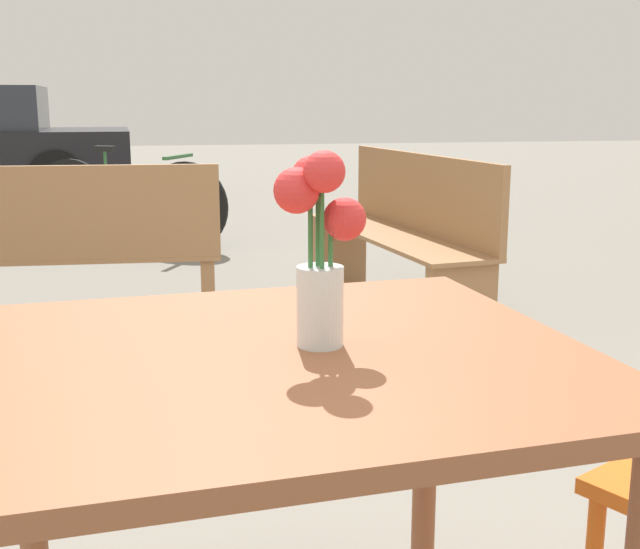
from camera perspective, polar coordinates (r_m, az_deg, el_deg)
table_front at (r=1.22m, az=-2.91°, el=-10.37°), size 0.96×0.87×0.75m
flower_vase at (r=1.17m, az=-0.05°, el=1.97°), size 0.14×0.12×0.29m
bench_near at (r=3.71m, az=-19.90°, el=1.41°), size 1.67×0.47×0.85m
bench_middle at (r=4.18m, az=5.98°, el=3.20°), size 0.57×1.65×0.85m
bicycle at (r=6.36m, az=-13.48°, el=5.03°), size 1.48×0.80×0.78m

